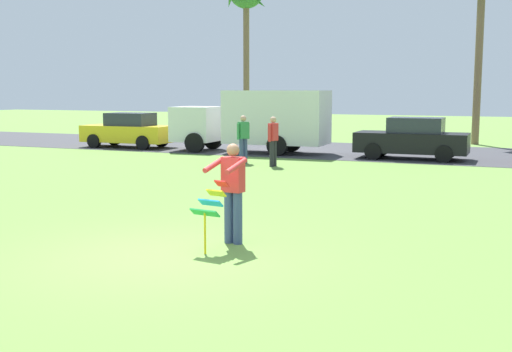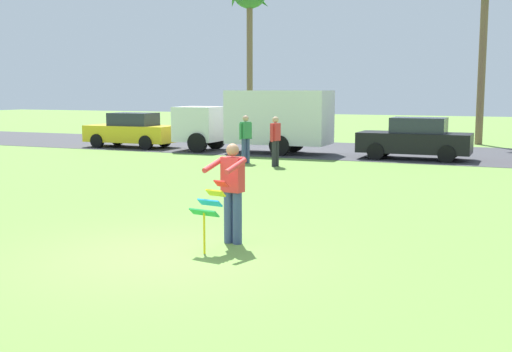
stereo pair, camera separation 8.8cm
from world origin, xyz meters
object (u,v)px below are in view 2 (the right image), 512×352
Objects in this scene: parked_car_yellow at (132,131)px; person_walker_far at (275,140)px; parked_truck_white_box at (261,119)px; parked_car_black at (415,139)px; person_kite_flyer at (232,189)px; person_walker_near at (246,138)px; kite_held at (210,205)px.

person_walker_far is at bearing -25.74° from parked_car_yellow.
parked_car_black is (6.42, 0.00, -0.64)m from parked_truck_white_box.
person_kite_flyer is 16.12m from parked_truck_white_box.
person_walker_near is at bearing -26.77° from parked_car_yellow.
kite_held is 0.27× the size of parked_car_black.
parked_car_black is 6.61m from person_walker_near.
parked_truck_white_box is at bearing 110.19° from kite_held.
kite_held is 19.90m from parked_car_yellow.
person_kite_flyer is 0.41× the size of parked_car_yellow.
person_kite_flyer reaches higher than kite_held.
parked_truck_white_box reaches higher than parked_car_yellow.
parked_truck_white_box is at bearing 118.97° from person_walker_far.
parked_car_yellow is (-12.26, 15.67, -0.00)m from kite_held.
kite_held is 0.17× the size of parked_truck_white_box.
parked_car_black is at bearing -0.00° from parked_car_yellow.
parked_car_black is (0.66, 15.67, -0.00)m from kite_held.
person_walker_near is at bearing 111.78° from kite_held.
parked_truck_white_box is 4.91m from person_walker_far.
parked_truck_white_box reaches higher than person_walker_far.
parked_truck_white_box is at bearing 104.99° from person_walker_near.
parked_truck_white_box is 6.45m from parked_car_black.
kite_held is 12.80m from person_walker_near.
person_walker_far is (2.36, -4.27, -0.48)m from parked_truck_white_box.
parked_truck_white_box reaches higher than kite_held.
parked_truck_white_box reaches higher than person_walker_near.
parked_car_yellow is 12.92m from parked_car_black.
parked_car_black is at bearing 87.81° from person_kite_flyer.
parked_truck_white_box is 3.91× the size of person_walker_far.
parked_car_yellow reaches higher than kite_held.
parked_car_yellow is (-12.35, 15.02, -0.18)m from person_kite_flyer.
person_kite_flyer is at bearing 82.70° from kite_held.
parked_truck_white_box is at bearing 111.27° from person_kite_flyer.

